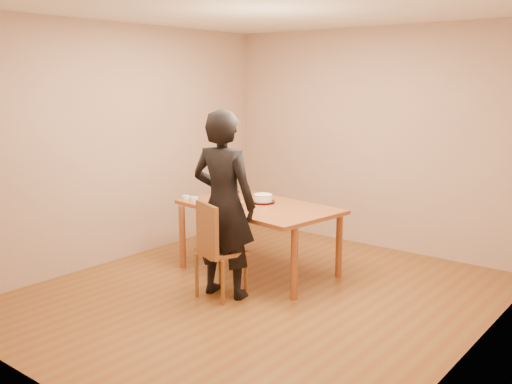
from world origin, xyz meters
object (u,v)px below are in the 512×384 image
Objects in this scene: dining_table at (259,207)px; person at (224,204)px; cake at (263,198)px; cake_plate at (263,202)px; dining_chair at (221,251)px.

person reaches higher than dining_table.
dining_table is 8.28× the size of cake.
dining_table is 0.77m from person.
person reaches higher than cake_plate.
cake_plate is at bearing -88.73° from person.
cake is at bearing 0.00° from cake_plate.
person is (0.18, -0.84, 0.10)m from cake.
cake is at bearing -88.73° from person.
cake reaches higher than dining_chair.
cake_plate is at bearing 0.00° from cake.
dining_chair is 0.96m from cake_plate.
dining_chair is 1.95× the size of cake.
cake_plate is 1.27× the size of cake.
cake_plate is (-0.18, 0.89, 0.31)m from dining_chair.
dining_table is 0.12m from cake_plate.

